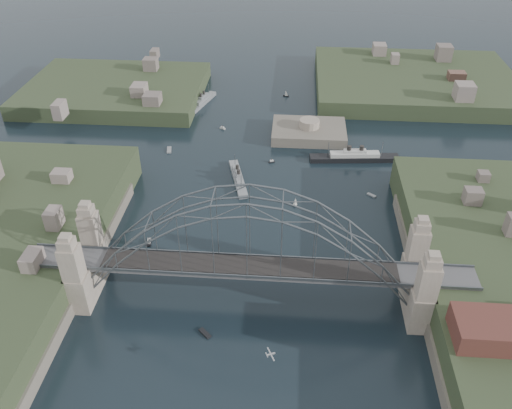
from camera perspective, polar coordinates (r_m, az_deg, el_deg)
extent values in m
plane|color=black|center=(105.10, -0.77, -10.11)|extent=(500.00, 500.00, 0.00)
cube|color=#535355|center=(99.62, -0.80, -6.84)|extent=(84.00, 6.00, 0.70)
cube|color=#4D5358|center=(97.03, -0.96, -7.77)|extent=(84.00, 0.25, 0.50)
cube|color=#4D5358|center=(101.52, -0.65, -5.49)|extent=(84.00, 0.25, 0.50)
cube|color=black|center=(99.26, -0.81, -6.60)|extent=(55.20, 5.20, 0.35)
cube|color=gray|center=(102.64, -19.01, -7.06)|extent=(3.40, 3.40, 17.70)
cube|color=gray|center=(109.64, -17.23, -3.63)|extent=(3.40, 3.40, 17.70)
cube|color=gray|center=(98.18, 17.80, -9.02)|extent=(3.40, 3.40, 17.70)
cube|color=gray|center=(105.47, 16.83, -5.28)|extent=(3.40, 3.40, 17.70)
cube|color=gray|center=(109.13, -17.63, -7.25)|extent=(4.08, 13.80, 8.00)
cube|color=gray|center=(104.94, 16.84, -9.06)|extent=(4.08, 13.80, 8.00)
cube|color=#60584D|center=(112.53, -19.28, -8.21)|extent=(6.00, 70.00, 4.00)
cube|color=#60584D|center=(107.95, 18.67, -10.23)|extent=(6.00, 70.00, 4.00)
cube|color=#2D3A21|center=(194.69, -14.85, 11.35)|extent=(60.00, 45.00, 9.00)
cube|color=#2D3A21|center=(202.85, 16.68, 12.08)|extent=(70.00, 55.00, 9.50)
cube|color=#60584D|center=(162.43, 5.69, 7.20)|extent=(22.00, 16.00, 7.00)
cylinder|color=gray|center=(160.32, 5.78, 8.69)|extent=(6.00, 6.00, 2.40)
cube|color=gray|center=(139.20, -1.94, 2.73)|extent=(6.81, 17.80, 1.58)
cube|color=gray|center=(138.58, -1.95, 3.15)|extent=(4.20, 9.91, 1.19)
cube|color=gray|center=(138.11, -1.96, 3.46)|extent=(2.39, 4.63, 0.79)
cylinder|color=black|center=(136.70, -1.88, 3.45)|extent=(0.85, 0.85, 1.58)
cylinder|color=black|center=(138.81, -2.04, 3.97)|extent=(0.85, 0.85, 1.58)
cylinder|color=#4D5358|center=(133.36, -1.61, 2.48)|extent=(0.16, 0.16, 3.95)
cylinder|color=#4D5358|center=(142.41, -2.28, 4.73)|extent=(0.16, 0.16, 3.95)
cube|color=gray|center=(183.49, -5.76, 10.87)|extent=(6.94, 16.75, 1.68)
cube|color=gray|center=(182.99, -5.78, 11.23)|extent=(4.26, 9.35, 1.26)
cube|color=gray|center=(182.62, -5.80, 11.50)|extent=(2.40, 4.38, 0.84)
cylinder|color=black|center=(181.37, -5.97, 11.58)|extent=(0.83, 0.83, 1.68)
cylinder|color=black|center=(183.30, -5.65, 11.85)|extent=(0.83, 0.83, 1.68)
cylinder|color=#4D5358|center=(178.30, -6.52, 11.05)|extent=(0.17, 0.17, 4.20)
cylinder|color=#4D5358|center=(186.57, -5.13, 12.23)|extent=(0.17, 0.17, 4.20)
cube|color=black|center=(150.82, 10.54, 4.86)|extent=(25.04, 5.62, 1.81)
cube|color=beige|center=(150.16, 10.60, 5.31)|extent=(13.83, 3.77, 1.35)
cube|color=beige|center=(149.67, 10.64, 5.65)|extent=(6.35, 2.42, 0.90)
cylinder|color=black|center=(148.97, 10.01, 5.92)|extent=(1.22, 1.22, 1.81)
cylinder|color=black|center=(149.65, 11.33, 5.91)|extent=(1.22, 1.22, 1.81)
cylinder|color=#4D5358|center=(148.13, 7.82, 5.87)|extent=(0.18, 0.18, 4.52)
cylinder|color=#4D5358|center=(151.04, 13.45, 5.80)|extent=(0.18, 0.18, 4.52)
cube|color=#A2A5A9|center=(85.09, 1.61, -15.85)|extent=(1.37, 0.81, 0.24)
cube|color=#A2A5A9|center=(85.05, 1.61, -15.83)|extent=(1.38, 2.63, 0.05)
cube|color=#A2A5A9|center=(84.81, 1.16, -15.92)|extent=(0.49, 0.85, 0.31)
cube|color=beige|center=(120.35, -11.44, -4.01)|extent=(1.18, 2.84, 0.45)
cube|color=beige|center=(120.10, -11.46, -3.86)|extent=(0.93, 1.72, 0.40)
cylinder|color=black|center=(119.83, -11.48, -3.69)|extent=(0.16, 0.16, 0.70)
cube|color=beige|center=(130.05, 4.24, -0.04)|extent=(0.90, 1.70, 0.45)
cylinder|color=#4D5358|center=(129.45, 4.26, 0.35)|extent=(0.08, 0.08, 2.20)
cone|color=silver|center=(129.45, 4.26, 0.35)|extent=(1.26, 1.44, 1.92)
cube|color=beige|center=(99.24, -5.54, -13.66)|extent=(2.61, 2.59, 0.45)
cube|color=beige|center=(136.32, 12.35, 0.97)|extent=(2.39, 2.17, 0.45)
cube|color=beige|center=(155.41, -9.35, 5.82)|extent=(1.84, 3.80, 0.45)
cube|color=beige|center=(147.46, 1.70, 4.61)|extent=(1.74, 1.20, 0.45)
cube|color=beige|center=(147.26, 1.70, 4.75)|extent=(1.10, 0.85, 0.40)
cylinder|color=black|center=(147.04, 1.70, 4.90)|extent=(0.16, 0.16, 0.70)
cube|color=beige|center=(165.91, -3.63, 8.18)|extent=(1.89, 1.38, 0.45)
cube|color=beige|center=(165.73, -3.64, 8.31)|extent=(1.20, 0.96, 0.40)
cylinder|color=black|center=(165.53, -3.64, 8.44)|extent=(0.16, 0.16, 0.70)
cube|color=beige|center=(120.91, 16.66, -4.72)|extent=(1.71, 2.38, 0.45)
cube|color=beige|center=(188.93, 3.25, 11.62)|extent=(2.06, 0.99, 0.45)
cylinder|color=#4D5358|center=(188.52, 3.26, 11.92)|extent=(0.08, 0.08, 2.20)
cone|color=silver|center=(188.52, 3.26, 11.92)|extent=(1.40, 1.20, 1.92)
cube|color=beige|center=(133.28, -17.14, -0.73)|extent=(2.75, 1.75, 0.45)
cube|color=beige|center=(133.06, -17.17, -0.59)|extent=(1.73, 1.25, 0.40)
cylinder|color=black|center=(132.81, -17.20, -0.43)|extent=(0.16, 0.16, 0.70)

